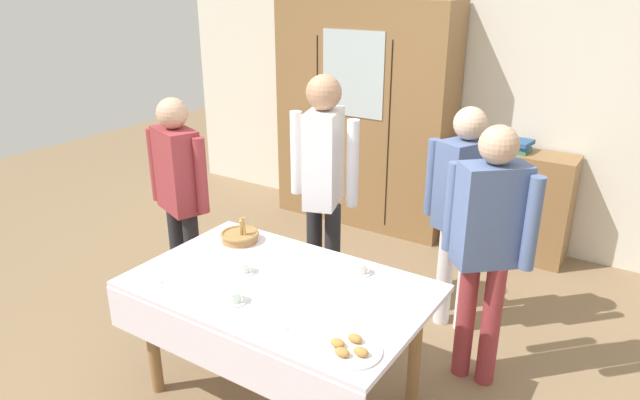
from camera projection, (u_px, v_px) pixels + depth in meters
ground_plane at (302, 377)px, 3.47m from camera, size 12.00×12.00×0.00m
back_wall at (469, 90)px, 5.05m from camera, size 6.40×0.10×2.70m
dining_table at (276, 303)px, 3.05m from camera, size 1.59×0.99×0.75m
wall_cabinet at (364, 116)px, 5.38m from camera, size 1.72×0.46×2.11m
bookshelf_low at (514, 204)px, 4.89m from camera, size 0.92×0.35×0.93m
book_stack at (522, 146)px, 4.71m from camera, size 0.16×0.23×0.09m
tea_cup_near_left at (243, 268)px, 3.15m from camera, size 0.13×0.13×0.06m
tea_cup_near_right at (360, 269)px, 3.14m from camera, size 0.13×0.13×0.06m
tea_cup_front_edge at (234, 297)px, 2.86m from camera, size 0.13×0.13×0.06m
bread_basket at (240, 236)px, 3.52m from camera, size 0.24×0.24×0.16m
pastry_plate at (350, 349)px, 2.48m from camera, size 0.28×0.28×0.05m
spoon_mid_right at (281, 326)px, 2.66m from camera, size 0.12×0.02×0.01m
spoon_front_edge at (158, 280)px, 3.07m from camera, size 0.12×0.02×0.01m
person_beside_shelf at (488, 235)px, 3.14m from camera, size 0.52×0.39×1.57m
person_behind_table_right at (179, 186)px, 3.91m from camera, size 0.52×0.31×1.55m
person_behind_table_left at (324, 175)px, 3.79m from camera, size 0.52×0.40×1.72m
person_near_right_end at (463, 201)px, 3.67m from camera, size 0.52×0.41×1.55m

